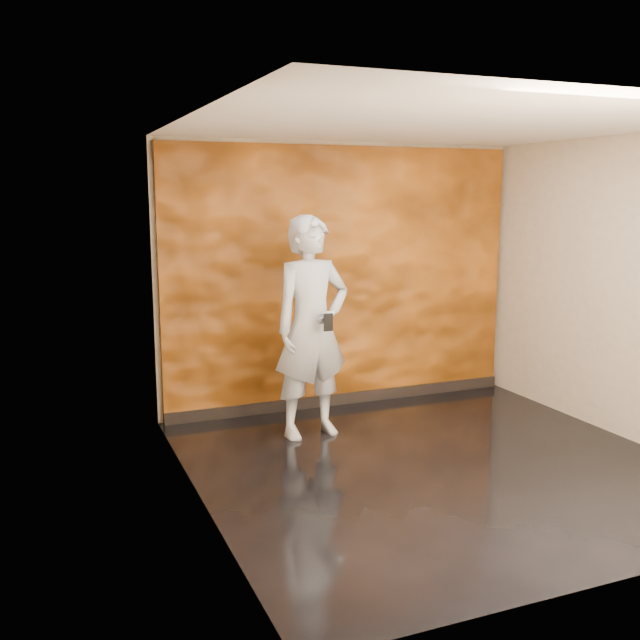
# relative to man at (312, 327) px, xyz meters

# --- Properties ---
(room) EXTENTS (4.02, 4.02, 2.81)m
(room) POSITION_rel_man_xyz_m (0.69, -1.13, 0.36)
(room) COLOR black
(room) RESTS_ON ground
(feature_wall) EXTENTS (3.90, 0.06, 2.75)m
(feature_wall) POSITION_rel_man_xyz_m (0.69, 0.83, 0.34)
(feature_wall) COLOR #CA691B
(feature_wall) RESTS_ON ground
(baseboard) EXTENTS (3.90, 0.04, 0.12)m
(baseboard) POSITION_rel_man_xyz_m (0.69, 0.79, -0.98)
(baseboard) COLOR black
(baseboard) RESTS_ON ground
(man) EXTENTS (0.82, 0.59, 2.08)m
(man) POSITION_rel_man_xyz_m (0.00, 0.00, 0.00)
(man) COLOR #969CA4
(man) RESTS_ON ground
(phone) EXTENTS (0.09, 0.02, 0.16)m
(phone) POSITION_rel_man_xyz_m (0.04, -0.30, 0.10)
(phone) COLOR black
(phone) RESTS_ON man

